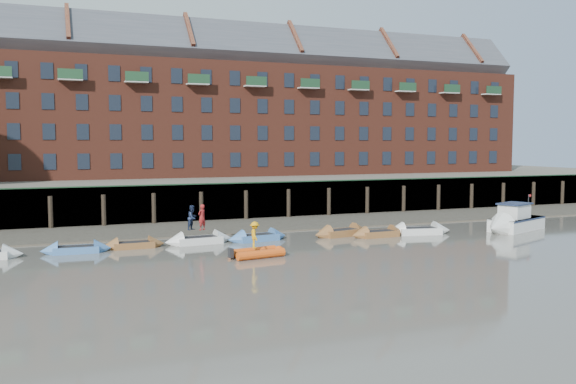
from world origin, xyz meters
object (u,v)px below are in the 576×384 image
rowboat_7 (419,231)px  person_rower_a (202,217)px  rowboat_2 (134,245)px  rowboat_3 (199,240)px  rowboat_4 (258,237)px  rowboat_5 (342,233)px  rib_tender (259,253)px  rowboat_1 (76,249)px  motor_launch (510,222)px  person_rower_b (193,218)px  person_rib_crew (255,235)px  rowboat_6 (379,234)px

rowboat_7 → person_rower_a: (-15.96, 1.65, 1.53)m
rowboat_2 → rowboat_3: rowboat_3 is taller
rowboat_4 → rowboat_7: 12.19m
rowboat_5 → person_rower_a: person_rower_a is taller
rowboat_7 → rib_tender: 14.54m
rowboat_1 → rowboat_3: bearing=7.4°
rowboat_1 → motor_launch: bearing=-1.6°
person_rower_b → rowboat_1: bearing=142.7°
motor_launch → person_rower_a: (-23.27, 2.93, 1.09)m
rowboat_5 → rowboat_4: bearing=167.5°
person_rower_b → rowboat_4: bearing=-50.6°
rowboat_7 → person_rower_a: bearing=-175.9°
person_rib_crew → rib_tender: bearing=-75.8°
person_rib_crew → rowboat_6: bearing=-59.2°
person_rower_b → rowboat_5: bearing=-47.4°
rowboat_1 → rowboat_3: (7.83, 0.67, 0.03)m
rowboat_1 → rowboat_2: bearing=10.6°
rowboat_2 → rowboat_6: rowboat_6 is taller
rowboat_2 → person_rower_a: size_ratio=2.33×
rowboat_7 → rowboat_1: bearing=-172.4°
rowboat_6 → rowboat_1: bearing=175.0°
rowboat_4 → person_rower_a: size_ratio=2.65×
person_rower_a → person_rib_crew: person_rower_a is taller
rowboat_1 → rowboat_2: (3.51, 0.50, -0.01)m
rowboat_3 → motor_launch: 23.67m
rowboat_4 → rowboat_5: (6.41, -0.10, 0.01)m
rowboat_3 → rowboat_6: bearing=-12.6°
rowboat_7 → rowboat_4: bearing=-176.7°
rowboat_7 → person_rower_a: size_ratio=2.95×
rib_tender → motor_launch: motor_launch is taller
rowboat_6 → motor_launch: 10.78m
motor_launch → person_rower_a: 23.48m
rowboat_5 → rib_tender: bearing=-157.3°
rowboat_3 → rowboat_7: size_ratio=0.93×
rowboat_1 → rowboat_7: rowboat_7 is taller
rowboat_2 → rowboat_4: rowboat_4 is taller
rowboat_3 → person_rower_b: 1.58m
rowboat_1 → rowboat_7: bearing=0.2°
rowboat_3 → rowboat_6: (12.79, -1.67, -0.02)m
rowboat_5 → person_rower_a: 10.38m
rowboat_2 → motor_launch: bearing=-8.0°
rowboat_7 → person_rib_crew: size_ratio=3.23×
rib_tender → rowboat_1: bearing=142.6°
motor_launch → person_rower_b: person_rower_b is taller
person_rower_b → person_rib_crew: size_ratio=1.06×
rib_tender → rowboat_2: bearing=129.0°
rowboat_5 → person_rower_b: size_ratio=2.91×
rowboat_1 → motor_launch: motor_launch is taller
rowboat_3 → rowboat_6: 12.90m
person_rower_b → person_rower_a: bearing=-69.0°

